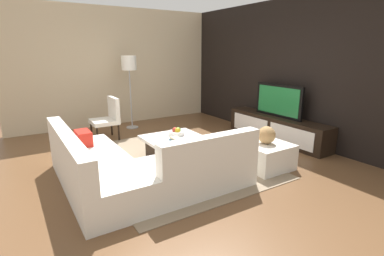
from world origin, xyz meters
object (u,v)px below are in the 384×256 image
object	(u,v)px
sectional_couch	(134,168)
television	(279,101)
media_console	(276,128)
ottoman	(265,156)
fruit_bowl	(176,132)
accent_chair_near	(108,116)
coffee_table	(177,149)
decorative_ball	(267,135)
book_stack	(176,140)
floor_lamp	(129,67)

from	to	relation	value
sectional_couch	television	bearing A→B (deg)	98.49
media_console	ottoman	xyz separation A→B (m)	(0.94, -1.28, -0.05)
sectional_couch	fruit_bowl	world-z (taller)	sectional_couch
sectional_couch	accent_chair_near	size ratio (longest dim) A/B	2.62
coffee_table	ottoman	xyz separation A→B (m)	(1.04, 1.01, -0.00)
decorative_ball	book_stack	bearing A→B (deg)	-125.77
media_console	floor_lamp	xyz separation A→B (m)	(-2.54, -2.15, 1.18)
coffee_table	sectional_couch	bearing A→B (deg)	-59.11
sectional_couch	ottoman	world-z (taller)	sectional_couch
media_console	fruit_bowl	world-z (taller)	fruit_bowl
media_console	decorative_ball	size ratio (longest dim) A/B	8.63
accent_chair_near	decorative_ball	bearing A→B (deg)	28.96
coffee_table	ottoman	size ratio (longest dim) A/B	1.50
sectional_couch	fruit_bowl	distance (m)	1.34
accent_chair_near	ottoman	xyz separation A→B (m)	(2.88, 1.59, -0.29)
sectional_couch	book_stack	xyz separation A→B (m)	(-0.37, 0.86, 0.15)
sectional_couch	floor_lamp	distance (m)	3.43
media_console	accent_chair_near	size ratio (longest dim) A/B	2.72
sectional_couch	accent_chair_near	xyz separation A→B (m)	(-2.43, 0.41, 0.22)
floor_lamp	ottoman	xyz separation A→B (m)	(3.48, 0.87, -1.23)
sectional_couch	floor_lamp	world-z (taller)	floor_lamp
sectional_couch	decorative_ball	distance (m)	2.07
coffee_table	book_stack	world-z (taller)	book_stack
media_console	floor_lamp	world-z (taller)	floor_lamp
floor_lamp	book_stack	xyz separation A→B (m)	(2.66, -0.27, -1.01)
book_stack	media_console	bearing A→B (deg)	92.81
accent_chair_near	book_stack	size ratio (longest dim) A/B	3.87
ottoman	book_stack	xyz separation A→B (m)	(-0.82, -1.14, 0.22)
decorative_ball	floor_lamp	bearing A→B (deg)	-166.00
sectional_couch	coffee_table	bearing A→B (deg)	120.89
coffee_table	book_stack	distance (m)	0.34
television	media_console	bearing A→B (deg)	-90.00
media_console	decorative_ball	world-z (taller)	decorative_ball
television	book_stack	xyz separation A→B (m)	(0.12, -2.42, -0.40)
ottoman	coffee_table	bearing A→B (deg)	-135.71
fruit_bowl	book_stack	bearing A→B (deg)	-29.51
television	ottoman	world-z (taller)	television
book_stack	sectional_couch	bearing A→B (deg)	-66.70
floor_lamp	fruit_bowl	bearing A→B (deg)	-1.15
accent_chair_near	television	bearing A→B (deg)	56.01
accent_chair_near	decorative_ball	size ratio (longest dim) A/B	3.17
sectional_couch	book_stack	bearing A→B (deg)	113.30
floor_lamp	accent_chair_near	bearing A→B (deg)	-50.42
sectional_couch	fruit_bowl	xyz separation A→B (m)	(-0.77, 1.09, 0.16)
coffee_table	decorative_ball	xyz separation A→B (m)	(1.04, 1.01, 0.34)
ottoman	sectional_couch	bearing A→B (deg)	-102.63
floor_lamp	coffee_table	bearing A→B (deg)	-3.42
media_console	fruit_bowl	bearing A→B (deg)	-97.21
media_console	book_stack	world-z (taller)	media_console
sectional_couch	coffee_table	world-z (taller)	sectional_couch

